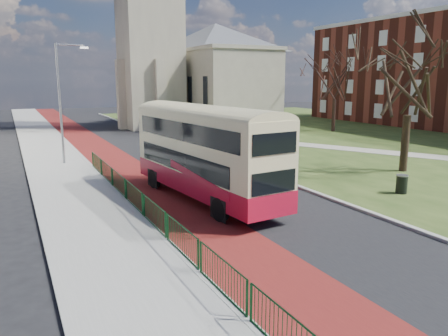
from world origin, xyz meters
TOP-DOWN VIEW (x-y plane):
  - ground at (0.00, 0.00)m, footprint 160.00×160.00m
  - road_carriageway at (1.50, 20.00)m, footprint 9.00×120.00m
  - bus_lane at (-1.20, 20.00)m, footprint 3.40×120.00m
  - pavement_west at (-5.00, 20.00)m, footprint 4.00×120.00m
  - kerb_west at (-3.00, 20.00)m, footprint 0.25×120.00m
  - kerb_east at (6.10, 22.00)m, footprint 0.25×80.00m
  - grass_green at (26.00, 22.00)m, footprint 40.00×80.00m
  - footpath at (20.00, 10.00)m, footprint 18.84×32.82m
  - pedestrian_railing at (-2.95, 4.00)m, footprint 0.07×24.00m
  - gothic_church at (12.56, 38.00)m, footprint 16.38×18.00m
  - streetlamp at (-4.35, 18.00)m, footprint 2.13×0.18m
  - bus at (0.59, 5.49)m, footprint 3.56×10.76m
  - winter_tree_near at (14.63, 5.99)m, footprint 8.24×8.24m
  - winter_tree_far at (25.03, 25.09)m, footprint 6.47×6.47m
  - litter_bin at (10.07, 2.02)m, footprint 0.65×0.65m

SIDE VIEW (x-z plane):
  - ground at x=0.00m, z-range 0.00..0.00m
  - road_carriageway at x=1.50m, z-range 0.00..0.01m
  - bus_lane at x=-1.20m, z-range 0.00..0.01m
  - grass_green at x=26.00m, z-range 0.00..0.04m
  - footpath at x=20.00m, z-range 0.04..0.07m
  - pavement_west at x=-5.00m, z-range 0.00..0.12m
  - kerb_west at x=-3.00m, z-range 0.00..0.13m
  - kerb_east at x=6.10m, z-range 0.00..0.13m
  - litter_bin at x=10.07m, z-range 0.04..1.01m
  - pedestrian_railing at x=-2.95m, z-range -0.01..1.11m
  - bus at x=0.59m, z-range 0.31..4.73m
  - streetlamp at x=-4.35m, z-range 0.59..8.59m
  - winter_tree_far at x=25.03m, z-range 1.78..10.79m
  - winter_tree_near at x=14.63m, z-range 1.80..10.93m
  - gothic_church at x=12.56m, z-range -6.87..33.13m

